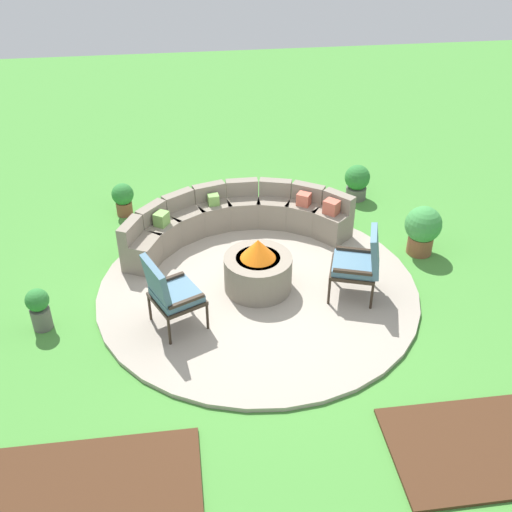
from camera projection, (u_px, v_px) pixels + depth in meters
ground_plane at (258, 291)px, 8.50m from camera, size 24.00×24.00×0.00m
patio_circle at (258, 289)px, 8.48m from camera, size 4.42×4.42×0.06m
mulch_bed_left at (94, 491)px, 5.83m from camera, size 2.05×1.25×0.04m
mulch_bed_right at (488, 446)px, 6.27m from camera, size 2.05×1.25×0.04m
fire_pit at (258, 269)px, 8.29m from camera, size 0.93×0.93×0.78m
curved_stone_bench at (234, 219)px, 9.43m from camera, size 3.54×1.56×0.71m
lounge_chair_front_left at (170, 292)px, 7.48m from camera, size 0.79×0.80×1.05m
lounge_chair_front_right at (361, 262)px, 8.04m from camera, size 0.78×0.76×1.02m
potted_plant_0 at (357, 181)px, 10.55m from camera, size 0.44×0.44×0.62m
potted_plant_1 at (123, 198)px, 10.09m from camera, size 0.36×0.36×0.56m
potted_plant_2 at (39, 308)px, 7.68m from camera, size 0.30×0.30×0.59m
potted_plant_3 at (423, 228)px, 9.06m from camera, size 0.55×0.55×0.77m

